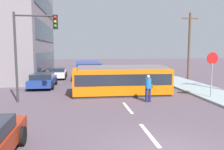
{
  "coord_description": "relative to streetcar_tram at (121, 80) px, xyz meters",
  "views": [
    {
      "loc": [
        -2.52,
        -6.03,
        3.21
      ],
      "look_at": [
        -0.45,
        9.01,
        1.49
      ],
      "focal_mm": 36.49,
      "sensor_mm": 36.0,
      "label": 1
    }
  ],
  "objects": [
    {
      "name": "streetcar_tram",
      "position": [
        0.0,
        0.0,
        0.0
      ],
      "size": [
        6.8,
        2.65,
        2.05
      ],
      "color": "orange",
      "rests_on": "ground"
    },
    {
      "name": "parked_sedan_far",
      "position": [
        -5.42,
        9.83,
        -0.44
      ],
      "size": [
        2.03,
        4.07,
        1.19
      ],
      "color": "silver",
      "rests_on": "ground"
    },
    {
      "name": "utility_pole_mid",
      "position": [
        8.71,
        7.45,
        2.65
      ],
      "size": [
        1.8,
        0.24,
        7.07
      ],
      "color": "brown",
      "rests_on": "ground"
    },
    {
      "name": "lane_stripe_4",
      "position": [
        -0.32,
        12.0,
        -1.05
      ],
      "size": [
        0.16,
        2.4,
        0.01
      ],
      "primitive_type": "cube",
      "color": "silver",
      "rests_on": "ground"
    },
    {
      "name": "lane_stripe_2",
      "position": [
        -0.32,
        -3.75,
        -1.05
      ],
      "size": [
        0.16,
        2.4,
        0.01
      ],
      "primitive_type": "cube",
      "color": "silver",
      "rests_on": "ground"
    },
    {
      "name": "lane_stripe_1",
      "position": [
        -0.32,
        -7.75,
        -1.05
      ],
      "size": [
        0.16,
        2.4,
        0.01
      ],
      "primitive_type": "cube",
      "color": "silver",
      "rests_on": "ground"
    },
    {
      "name": "parked_sedan_mid",
      "position": [
        -6.05,
        3.96,
        -0.43
      ],
      "size": [
        2.08,
        4.39,
        1.19
      ],
      "color": "navy",
      "rests_on": "ground"
    },
    {
      "name": "city_bus",
      "position": [
        -2.07,
        8.51,
        0.01
      ],
      "size": [
        2.61,
        5.59,
        1.87
      ],
      "color": "navy",
      "rests_on": "ground"
    },
    {
      "name": "pedestrian_crossing",
      "position": [
        1.22,
        -2.52,
        -0.12
      ],
      "size": [
        0.51,
        0.36,
        1.67
      ],
      "color": "navy",
      "rests_on": "ground"
    },
    {
      "name": "lane_stripe_3",
      "position": [
        -0.32,
        6.0,
        -1.05
      ],
      "size": [
        0.16,
        2.4,
        0.01
      ],
      "primitive_type": "cube",
      "color": "silver",
      "rests_on": "ground"
    },
    {
      "name": "stop_sign",
      "position": [
        5.5,
        -2.25,
        1.14
      ],
      "size": [
        0.76,
        0.07,
        2.88
      ],
      "color": "gray",
      "rests_on": "sidewalk_curb_right"
    },
    {
      "name": "traffic_light_mast",
      "position": [
        -5.72,
        -1.52,
        2.68
      ],
      "size": [
        2.58,
        0.33,
        5.39
      ],
      "color": "#333333",
      "rests_on": "ground"
    },
    {
      "name": "ground_plane",
      "position": [
        -0.32,
        0.25,
        -1.06
      ],
      "size": [
        120.0,
        120.0,
        0.0
      ],
      "primitive_type": "plane",
      "color": "#50424D"
    }
  ]
}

